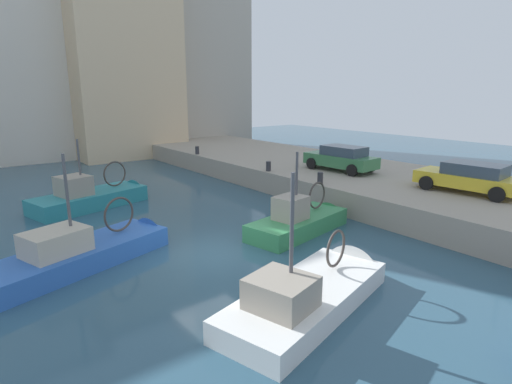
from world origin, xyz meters
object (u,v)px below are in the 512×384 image
mooring_bollard_north (197,150)px  parked_car_green (341,158)px  parked_car_yellow (470,177)px  fishing_boat_green (303,227)px  fishing_boat_white (314,299)px  fishing_boat_teal (97,203)px  mooring_bollard_south (320,178)px  mooring_bollard_mid (268,166)px  fishing_boat_blue (89,259)px

mooring_bollard_north → parked_car_green: bearing=-72.4°
parked_car_yellow → parked_car_green: bearing=94.7°
fishing_boat_green → mooring_bollard_north: (3.10, 14.07, 1.35)m
fishing_boat_white → parked_car_yellow: size_ratio=1.50×
fishing_boat_green → parked_car_green: (6.41, 3.66, 1.80)m
fishing_boat_white → fishing_boat_teal: fishing_boat_white is taller
fishing_boat_white → mooring_bollard_north: size_ratio=12.25×
fishing_boat_green → mooring_bollard_south: bearing=33.8°
mooring_bollard_north → mooring_bollard_mid: bearing=-90.0°
fishing_boat_green → mooring_bollard_south: fishing_boat_green is taller
fishing_boat_blue → mooring_bollard_south: (11.12, 0.07, 1.35)m
parked_car_yellow → fishing_boat_teal: bearing=135.5°
fishing_boat_teal → mooring_bollard_south: 11.22m
fishing_boat_teal → parked_car_green: bearing=-24.2°
mooring_bollard_mid → fishing_boat_white: bearing=-123.6°
fishing_boat_teal → parked_car_yellow: fishing_boat_teal is taller
fishing_boat_green → mooring_bollard_mid: 6.95m
parked_car_green → mooring_bollard_north: size_ratio=7.73×
fishing_boat_teal → mooring_bollard_mid: size_ratio=11.84×
parked_car_yellow → mooring_bollard_south: (-3.88, 5.35, -0.42)m
mooring_bollard_south → mooring_bollard_mid: size_ratio=1.00×
fishing_boat_green → mooring_bollard_north: size_ratio=10.41×
fishing_boat_white → mooring_bollard_south: size_ratio=12.25×
parked_car_green → mooring_bollard_mid: parked_car_green is taller
parked_car_yellow → parked_car_green: (-0.57, 6.94, 0.03)m
parked_car_yellow → fishing_boat_white: bearing=-173.2°
fishing_boat_teal → mooring_bollard_north: fishing_boat_teal is taller
mooring_bollard_north → mooring_bollard_south: bearing=-90.0°
mooring_bollard_mid → fishing_boat_teal: bearing=161.0°
fishing_boat_blue → fishing_boat_white: bearing=-58.5°
parked_car_green → mooring_bollard_mid: size_ratio=7.73×
parked_car_yellow → fishing_boat_blue: bearing=160.6°
parked_car_green → fishing_boat_blue: bearing=-173.5°
fishing_boat_white → fishing_boat_green: (3.98, 4.59, 0.02)m
parked_car_yellow → parked_car_green: 6.96m
fishing_boat_green → fishing_boat_teal: fishing_boat_teal is taller
fishing_boat_blue → parked_car_yellow: bearing=-19.4°
fishing_boat_blue → parked_car_green: size_ratio=1.69×
fishing_boat_teal → mooring_bollard_south: fishing_boat_teal is taller
fishing_boat_white → fishing_boat_teal: (-1.60, 13.65, 0.02)m
parked_car_yellow → mooring_bollard_south: bearing=125.9°
mooring_bollard_south → fishing_boat_blue: bearing=-179.6°
fishing_boat_green → mooring_bollard_north: fishing_boat_green is taller
parked_car_yellow → mooring_bollard_north: parked_car_yellow is taller
fishing_boat_teal → mooring_bollard_south: (8.67, -6.98, 1.35)m
fishing_boat_green → fishing_boat_blue: fishing_boat_blue is taller
fishing_boat_teal → fishing_boat_blue: 7.47m
parked_car_green → mooring_bollard_south: (-3.31, -1.58, -0.45)m
fishing_boat_teal → mooring_bollard_south: bearing=-38.8°
fishing_boat_green → mooring_bollard_north: bearing=77.6°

